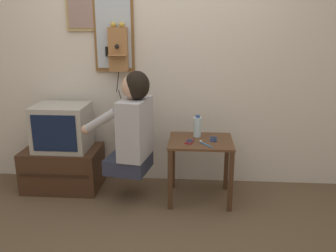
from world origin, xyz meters
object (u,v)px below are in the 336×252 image
cell_phone_held (189,141)px  toothbrush (205,144)px  wall_phone_antique (118,49)px  person (132,125)px  cell_phone_spare (213,139)px  water_bottle (197,127)px  wall_mirror (114,34)px  television (62,127)px  framed_picture (83,10)px

cell_phone_held → toothbrush: bearing=-11.2°
wall_phone_antique → cell_phone_held: bearing=-30.7°
person → cell_phone_spare: 0.74m
water_bottle → wall_mirror: bearing=160.7°
television → wall_mirror: (0.49, 0.26, 0.87)m
cell_phone_held → wall_mirror: bearing=161.9°
cell_phone_held → toothbrush: toothbrush is taller
person → water_bottle: size_ratio=4.48×
television → water_bottle: 1.30m
person → wall_phone_antique: bearing=34.7°
cell_phone_held → television: bearing=-175.7°
wall_phone_antique → wall_mirror: 0.15m
wall_phone_antique → toothbrush: wall_phone_antique is taller
cell_phone_held → cell_phone_spare: (0.22, 0.09, 0.00)m
cell_phone_held → wall_phone_antique: bearing=162.6°
person → cell_phone_held: size_ratio=6.84×
cell_phone_held → cell_phone_spare: bearing=34.9°
person → television: bearing=85.6°
wall_phone_antique → wall_mirror: size_ratio=1.16×
cell_phone_spare → water_bottle: size_ratio=0.61×
person → toothbrush: person is taller
wall_mirror → framed_picture: bearing=179.4°
television → cell_phone_held: 1.25m
framed_picture → cell_phone_held: size_ratio=2.80×
framed_picture → cell_phone_held: (1.03, -0.46, -1.13)m
framed_picture → cell_phone_spare: bearing=-16.6°
wall_mirror → toothbrush: 1.37m
television → wall_phone_antique: 0.93m
person → cell_phone_spare: bearing=-73.5°
wall_phone_antique → cell_phone_held: size_ratio=6.20×
framed_picture → cell_phone_spare: 1.72m
television → cell_phone_held: bearing=-9.1°
television → framed_picture: 1.13m
framed_picture → wall_phone_antique: bearing=-7.4°
person → framed_picture: bearing=59.7°
television → wall_mirror: wall_mirror is taller
person → wall_mirror: (-0.23, 0.45, 0.78)m
person → cell_phone_spare: person is taller
cell_phone_spare → toothbrush: (-0.08, -0.15, 0.00)m
wall_mirror → water_bottle: wall_mirror is taller
television → toothbrush: size_ratio=3.49×
person → toothbrush: bearing=-85.7°
television → cell_phone_spare: television is taller
cell_phone_held → water_bottle: bearing=81.1°
person → wall_phone_antique: wall_phone_antique is taller
person → water_bottle: (0.58, 0.16, -0.05)m
person → cell_phone_spare: size_ratio=7.30×
toothbrush → water_bottle: bearing=69.7°
water_bottle → cell_phone_spare: bearing=-30.2°
person → cell_phone_held: person is taller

